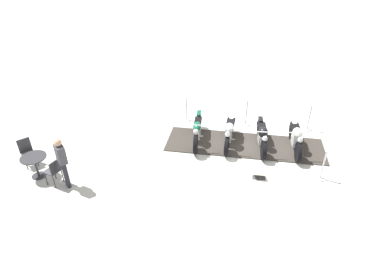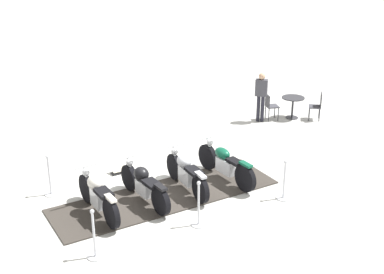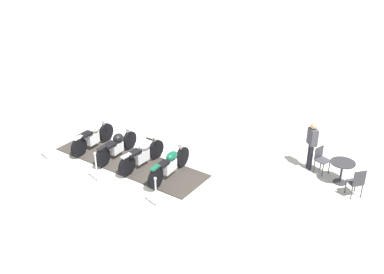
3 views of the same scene
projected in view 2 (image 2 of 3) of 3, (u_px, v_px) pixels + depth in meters
name	position (u px, v px, depth m)	size (l,w,h in m)	color
ground_plane	(166.00, 196.00, 12.92)	(80.00, 80.00, 0.00)	silver
display_platform	(166.00, 196.00, 12.91)	(5.70, 1.68, 0.03)	#38332D
motorcycle_forest	(225.00, 163.00, 13.58)	(1.81, 1.60, 1.03)	black
motorcycle_chrome	(186.00, 172.00, 13.02)	(1.82, 1.30, 1.01)	black
motorcycle_black	(144.00, 184.00, 12.48)	(1.71, 1.53, 0.98)	black
motorcycle_cream	(97.00, 194.00, 11.92)	(1.70, 1.43, 1.01)	black
stanchion_left_rear	(95.00, 243.00, 10.42)	(0.34, 0.34, 1.10)	silver
stanchion_left_mid	(199.00, 212.00, 11.56)	(0.34, 0.34, 1.09)	silver
stanchion_right_rear	(50.00, 182.00, 12.88)	(0.33, 0.33, 1.07)	silver
stanchion_left_front	(284.00, 187.00, 12.71)	(0.35, 0.35, 1.03)	silver
info_placard	(118.00, 171.00, 14.12)	(0.43, 0.45, 0.22)	#333338
cafe_table	(293.00, 102.00, 18.04)	(0.78, 0.78, 0.75)	#2D2D33
cafe_chair_near_table	(270.00, 105.00, 17.89)	(0.51, 0.51, 0.90)	#2D2D33
cafe_chair_across_table	(317.00, 105.00, 17.90)	(0.43, 0.43, 0.96)	#2D2D33
bystander_person	(261.00, 93.00, 17.55)	(0.27, 0.43, 1.70)	#23232D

